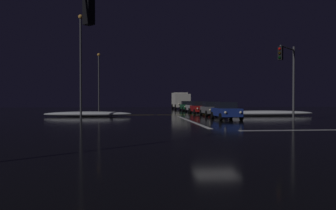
% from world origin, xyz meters
% --- Properties ---
extents(ground, '(120.00, 120.00, 0.10)m').
position_xyz_m(ground, '(0.00, 0.00, -0.05)').
color(ground, black).
extents(stop_line_north, '(0.35, 15.00, 0.01)m').
position_xyz_m(stop_line_north, '(0.00, 8.73, 0.00)').
color(stop_line_north, white).
rests_on(stop_line_north, ground).
extents(centre_line_ns, '(22.00, 0.15, 0.01)m').
position_xyz_m(centre_line_ns, '(0.00, 20.33, 0.00)').
color(centre_line_ns, yellow).
rests_on(centre_line_ns, ground).
extents(snow_bank_left_curb, '(9.12, 1.50, 0.54)m').
position_xyz_m(snow_bank_left_curb, '(-9.53, 17.11, 0.27)').
color(snow_bank_left_curb, white).
rests_on(snow_bank_left_curb, ground).
extents(snow_bank_right_curb, '(11.26, 1.50, 0.59)m').
position_xyz_m(snow_bank_right_curb, '(9.53, 16.81, 0.29)').
color(snow_bank_right_curb, white).
rests_on(snow_bank_right_curb, ground).
extents(sedan_blue, '(2.02, 4.33, 1.57)m').
position_xyz_m(sedan_blue, '(3.57, 10.71, 0.80)').
color(sedan_blue, navy).
rests_on(sedan_blue, ground).
extents(sedan_gray, '(2.02, 4.33, 1.57)m').
position_xyz_m(sedan_gray, '(3.82, 17.48, 0.80)').
color(sedan_gray, slate).
rests_on(sedan_gray, ground).
extents(sedan_red, '(2.02, 4.33, 1.57)m').
position_xyz_m(sedan_red, '(3.51, 22.88, 0.80)').
color(sedan_red, maroon).
rests_on(sedan_red, ground).
extents(sedan_silver, '(2.02, 4.33, 1.57)m').
position_xyz_m(sedan_silver, '(3.75, 28.30, 0.80)').
color(sedan_silver, '#B7B7BC').
rests_on(sedan_silver, ground).
extents(sedan_green, '(2.02, 4.33, 1.57)m').
position_xyz_m(sedan_green, '(3.66, 33.98, 0.80)').
color(sedan_green, '#14512D').
rests_on(sedan_green, ground).
extents(box_truck, '(2.68, 8.28, 3.08)m').
position_xyz_m(box_truck, '(3.64, 41.73, 1.71)').
color(box_truck, beige).
rests_on(box_truck, ground).
extents(traffic_signal_sw, '(3.21, 3.21, 5.95)m').
position_xyz_m(traffic_signal_sw, '(-7.87, -7.87, 4.12)').
color(traffic_signal_sw, '#4C4C51').
rests_on(traffic_signal_sw, ground).
extents(traffic_signal_ne, '(2.52, 2.52, 6.40)m').
position_xyz_m(traffic_signal_ne, '(8.21, 8.21, 4.35)').
color(traffic_signal_ne, '#4C4C51').
rests_on(traffic_signal_ne, ground).
extents(streetlamp_left_near, '(0.44, 0.44, 10.02)m').
position_xyz_m(streetlamp_left_near, '(-9.83, 14.33, 5.71)').
color(streetlamp_left_near, '#424247').
rests_on(streetlamp_left_near, ground).
extents(streetlamp_left_far, '(0.44, 0.44, 8.52)m').
position_xyz_m(streetlamp_left_far, '(-9.83, 30.33, 4.94)').
color(streetlamp_left_far, '#424247').
rests_on(streetlamp_left_far, ground).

